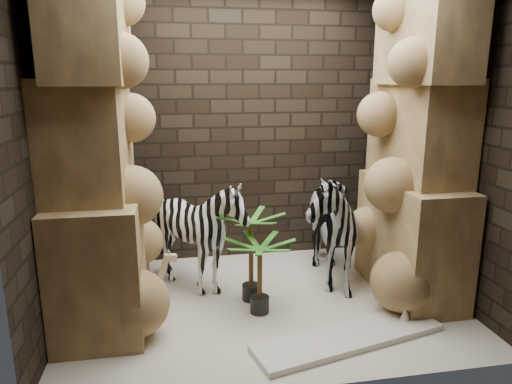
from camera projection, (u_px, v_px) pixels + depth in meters
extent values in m
plane|color=beige|center=(264.00, 303.00, 4.32)|extent=(3.50, 3.50, 0.00)
plane|color=black|center=(243.00, 127.00, 5.16)|extent=(3.50, 0.00, 3.50)
plane|color=black|center=(307.00, 169.00, 2.77)|extent=(3.50, 0.00, 3.50)
plane|color=black|center=(47.00, 147.00, 3.66)|extent=(0.00, 3.00, 3.00)
plane|color=black|center=(452.00, 137.00, 4.27)|extent=(0.00, 3.00, 3.00)
imported|color=white|center=(321.00, 213.00, 4.68)|extent=(0.71, 1.23, 1.42)
imported|color=white|center=(199.00, 239.00, 4.47)|extent=(1.02, 1.23, 1.04)
cube|color=white|center=(349.00, 337.00, 3.70)|extent=(1.64, 0.76, 0.05)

